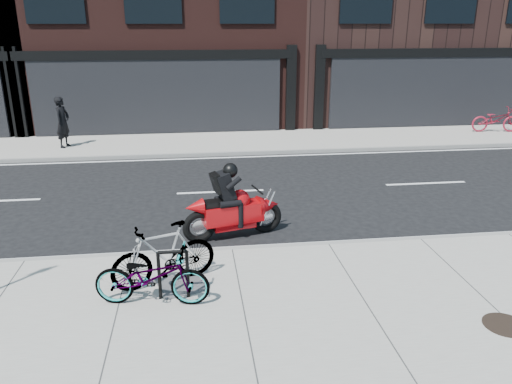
{
  "coord_description": "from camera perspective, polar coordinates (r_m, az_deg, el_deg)",
  "views": [
    {
      "loc": [
        -0.69,
        -11.11,
        4.48
      ],
      "look_at": [
        0.64,
        -0.74,
        0.9
      ],
      "focal_mm": 35.0,
      "sensor_mm": 36.0,
      "label": 1
    }
  ],
  "objects": [
    {
      "name": "utility_grate",
      "position": [
        8.92,
        -8.56,
        -10.46
      ],
      "size": [
        0.94,
        0.94,
        0.02
      ],
      "primitive_type": "cube",
      "rotation": [
        0.0,
        0.0,
        0.31
      ],
      "color": "#4E4E50",
      "rests_on": "sidewalk_near"
    },
    {
      "name": "bike_rack",
      "position": [
        8.34,
        -9.44,
        -8.8
      ],
      "size": [
        0.52,
        0.06,
        0.86
      ],
      "rotation": [
        0.0,
        0.0,
        -0.01
      ],
      "color": "black",
      "rests_on": "sidewalk_near"
    },
    {
      "name": "sidewalk_far",
      "position": [
        19.38,
        -5.11,
        5.65
      ],
      "size": [
        60.0,
        3.5,
        0.13
      ],
      "primitive_type": "cube",
      "color": "gray",
      "rests_on": "ground"
    },
    {
      "name": "ground",
      "position": [
        12.0,
        -3.51,
        -3.06
      ],
      "size": [
        120.0,
        120.0,
        0.0
      ],
      "primitive_type": "plane",
      "color": "black",
      "rests_on": "ground"
    },
    {
      "name": "bicycle_front",
      "position": [
        8.25,
        -11.82,
        -9.43
      ],
      "size": [
        1.93,
        0.92,
        0.98
      ],
      "primitive_type": "imported",
      "rotation": [
        0.0,
        0.0,
        1.42
      ],
      "color": "gray",
      "rests_on": "sidewalk_near"
    },
    {
      "name": "manhole_cover",
      "position": [
        8.66,
        26.6,
        -13.42
      ],
      "size": [
        0.87,
        0.87,
        0.02
      ],
      "primitive_type": "cylinder",
      "rotation": [
        0.0,
        0.0,
        0.41
      ],
      "color": "black",
      "rests_on": "sidewalk_near"
    },
    {
      "name": "pedestrian",
      "position": [
        19.46,
        -21.22,
        7.45
      ],
      "size": [
        0.63,
        0.77,
        1.83
      ],
      "primitive_type": "imported",
      "rotation": [
        0.0,
        0.0,
        1.25
      ],
      "color": "black",
      "rests_on": "sidewalk_far"
    },
    {
      "name": "bicycle_far",
      "position": [
        23.08,
        25.72,
        7.47
      ],
      "size": [
        2.02,
        0.93,
        1.02
      ],
      "primitive_type": "imported",
      "rotation": [
        0.0,
        0.0,
        1.44
      ],
      "color": "maroon",
      "rests_on": "sidewalk_far"
    },
    {
      "name": "bicycle_rear",
      "position": [
        8.78,
        -10.5,
        -7.02
      ],
      "size": [
        1.92,
        1.13,
        1.12
      ],
      "primitive_type": "imported",
      "rotation": [
        0.0,
        0.0,
        5.06
      ],
      "color": "gray",
      "rests_on": "sidewalk_near"
    },
    {
      "name": "motorcycle",
      "position": [
        10.78,
        -2.13,
        -1.71
      ],
      "size": [
        2.23,
        0.85,
        1.69
      ],
      "rotation": [
        0.0,
        0.0,
        0.24
      ],
      "color": "black",
      "rests_on": "ground"
    },
    {
      "name": "sidewalk_near",
      "position": [
        7.57,
        -0.77,
        -16.77
      ],
      "size": [
        60.0,
        6.0,
        0.13
      ],
      "primitive_type": "cube",
      "color": "gray",
      "rests_on": "ground"
    }
  ]
}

